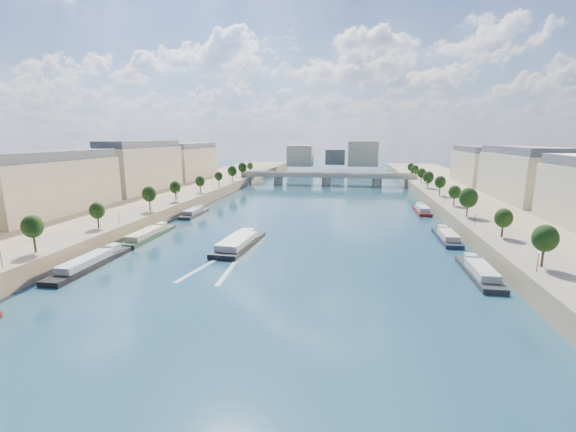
% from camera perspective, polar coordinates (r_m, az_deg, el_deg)
% --- Properties ---
extents(ground, '(700.00, 700.00, 0.00)m').
position_cam_1_polar(ground, '(137.72, 2.40, -1.31)').
color(ground, '#0E2E3E').
rests_on(ground, ground).
extents(quay_left, '(44.00, 520.00, 5.00)m').
position_cam_1_polar(quay_left, '(162.40, -23.69, 0.61)').
color(quay_left, '#9E8460').
rests_on(quay_left, ground).
extents(quay_right, '(44.00, 520.00, 5.00)m').
position_cam_1_polar(quay_right, '(147.06, 31.48, -1.21)').
color(quay_right, '#9E8460').
rests_on(quay_right, ground).
extents(pave_left, '(14.00, 520.00, 0.10)m').
position_cam_1_polar(pave_left, '(154.29, -19.09, 1.38)').
color(pave_left, gray).
rests_on(pave_left, quay_left).
extents(pave_right, '(14.00, 520.00, 0.10)m').
position_cam_1_polar(pave_right, '(141.59, 25.96, -0.04)').
color(pave_right, gray).
rests_on(pave_right, quay_right).
extents(trees_left, '(4.80, 268.80, 8.26)m').
position_cam_1_polar(trees_left, '(154.28, -18.22, 3.48)').
color(trees_left, '#382B1E').
rests_on(trees_left, ground).
extents(trees_right, '(4.80, 268.80, 8.26)m').
position_cam_1_polar(trees_right, '(149.67, 24.36, 2.79)').
color(trees_right, '#382B1E').
rests_on(trees_right, ground).
extents(lamps_left, '(0.36, 200.36, 4.28)m').
position_cam_1_polar(lamps_left, '(143.07, -19.47, 1.70)').
color(lamps_left, black).
rests_on(lamps_left, ground).
extents(lamps_right, '(0.36, 200.36, 4.28)m').
position_cam_1_polar(lamps_right, '(144.66, 23.81, 1.47)').
color(lamps_right, black).
rests_on(lamps_right, ground).
extents(buildings_left, '(16.00, 226.00, 23.20)m').
position_cam_1_polar(buildings_left, '(177.72, -25.49, 5.89)').
color(buildings_left, '#C4B897').
rests_on(buildings_left, ground).
extents(buildings_right, '(16.00, 226.00, 23.20)m').
position_cam_1_polar(buildings_right, '(161.18, 34.75, 4.45)').
color(buildings_right, '#C4B897').
rests_on(buildings_right, ground).
extents(skyline, '(79.00, 42.00, 22.00)m').
position_cam_1_polar(skyline, '(353.32, 7.45, 8.96)').
color(skyline, '#C4B897').
rests_on(skyline, ground).
extents(bridge, '(112.00, 12.00, 8.15)m').
position_cam_1_polar(bridge, '(252.34, 5.76, 5.76)').
color(bridge, '#C1B79E').
rests_on(bridge, ground).
extents(tour_barge, '(9.42, 27.28, 3.72)m').
position_cam_1_polar(tour_barge, '(111.34, -7.27, -4.01)').
color(tour_barge, black).
rests_on(tour_barge, ground).
extents(wake, '(10.75, 26.03, 0.04)m').
position_cam_1_polar(wake, '(96.56, -10.10, -7.18)').
color(wake, silver).
rests_on(wake, ground).
extents(moored_barges_left, '(5.00, 155.10, 3.60)m').
position_cam_1_polar(moored_barges_left, '(101.17, -29.14, -7.16)').
color(moored_barges_left, black).
rests_on(moored_barges_left, ground).
extents(moored_barges_right, '(5.00, 163.13, 3.60)m').
position_cam_1_polar(moored_barges_right, '(103.48, 25.50, -6.41)').
color(moored_barges_right, black).
rests_on(moored_barges_right, ground).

